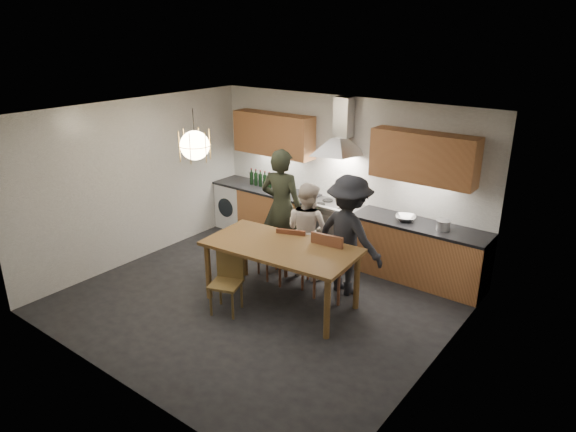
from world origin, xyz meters
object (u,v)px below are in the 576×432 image
Objects in this scene: chair_front at (228,276)px; person_left at (282,208)px; wine_bottles at (263,179)px; dining_table at (281,252)px; person_mid at (307,230)px; stock_pot at (443,225)px; person_right at (349,235)px; mixing_bowl at (405,218)px; chair_back_left at (267,248)px.

person_left is at bearing 80.67° from chair_front.
chair_front is 1.43× the size of wine_bottles.
dining_table is 1.13× the size of person_left.
person_mid is at bearing -28.62° from wine_bottles.
wine_bottles is (-3.37, 0.04, 0.08)m from stock_pot.
person_left is 2.43m from stock_pot.
mixing_bowl is (0.41, 0.94, 0.07)m from person_right.
stock_pot is 0.32× the size of wine_bottles.
person_mid reaches higher than mixing_bowl.
chair_front is 0.45× the size of person_left.
wine_bottles is at bearing -11.95° from person_right.
person_right reaches higher than stock_pot.
chair_back_left is at bearing -140.93° from mixing_bowl.
mixing_bowl is at bearing 57.24° from dining_table.
dining_table is 0.78m from chair_front.
person_mid reaches higher than chair_back_left.
chair_back_left is 1.86m from wine_bottles.
stock_pot reaches higher than chair_back_left.
person_mid is 7.66× the size of stock_pot.
mixing_bowl is (1.72, 0.80, -0.01)m from person_left.
dining_table is at bearing 167.32° from chair_back_left.
person_left is 1.29× the size of person_mid.
chair_back_left is at bearing -149.74° from stock_pot.
mixing_bowl is 2.79m from wine_bottles.
chair_back_left is at bearing 26.97° from person_right.
chair_back_left is 0.57× the size of person_mid.
person_left reaches higher than person_right.
stock_pot is at bearing -149.41° from person_mid.
person_left is at bearing -155.08° from mixing_bowl.
person_mid is 1.48m from mixing_bowl.
wine_bottles is at bearing 179.62° from mixing_bowl.
wine_bottles is (-1.60, 0.87, 0.31)m from person_mid.
person_right reaches higher than mixing_bowl.
mixing_bowl is at bearing 38.73° from chair_front.
stock_pot is (0.59, -0.02, 0.03)m from mixing_bowl.
person_mid reaches higher than chair_front.
person_left is 1.32m from person_right.
person_left is 3.17× the size of wine_bottles.
person_right is at bearing -113.65° from mixing_bowl.
person_left is (-0.11, 0.51, 0.47)m from chair_back_left.
wine_bottles is at bearing -47.95° from person_left.
person_mid is 0.79m from person_right.
person_right is 9.04× the size of stock_pot.
chair_back_left is 1.31m from person_right.
mixing_bowl is at bearing -0.38° from wine_bottles.
chair_front is 0.49× the size of person_right.
person_mid reaches higher than dining_table.
dining_table is 2.60m from wine_bottles.
person_mid is 0.85× the size of person_right.
person_right is at bearing 178.87° from person_mid.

